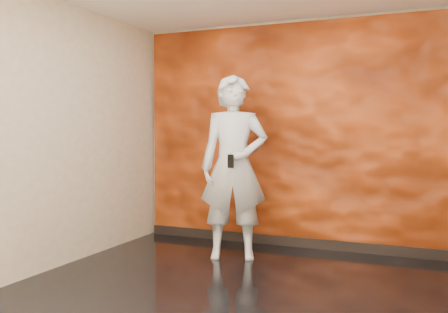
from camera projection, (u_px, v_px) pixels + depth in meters
room at (232, 135)px, 4.37m from camera, size 4.02×4.02×2.81m
feature_wall at (292, 135)px, 6.17m from camera, size 3.90×0.06×2.75m
baseboard at (290, 241)px, 6.20m from camera, size 3.90×0.04×0.12m
man at (234, 167)px, 5.60m from camera, size 0.87×0.72×2.06m
phone at (231, 161)px, 5.31m from camera, size 0.08×0.04×0.15m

